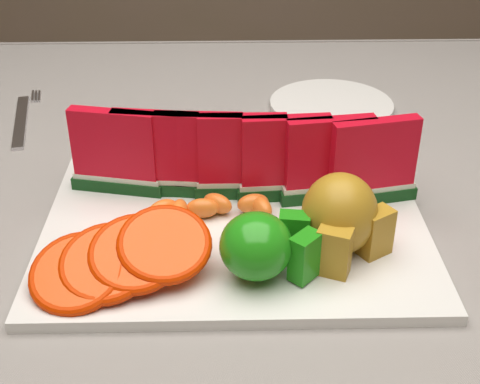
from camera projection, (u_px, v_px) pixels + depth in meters
name	position (u px, v px, depth m)	size (l,w,h in m)	color
table	(166.00, 253.00, 0.85)	(1.40, 0.90, 0.75)	#4E2C21
tablecloth	(163.00, 212.00, 0.82)	(1.53, 1.03, 0.20)	gray
platter	(235.00, 227.00, 0.71)	(0.40, 0.30, 0.01)	silver
apple_cluster	(264.00, 246.00, 0.61)	(0.11, 0.09, 0.06)	#347B19
pear_cluster	(341.00, 217.00, 0.64)	(0.09, 0.09, 0.08)	#A4781A
side_plate	(331.00, 105.00, 0.98)	(0.22, 0.22, 0.01)	silver
fork	(22.00, 119.00, 0.94)	(0.05, 0.19, 0.00)	silver
watermelon_row	(242.00, 159.00, 0.73)	(0.39, 0.07, 0.10)	#10350E
orange_fan_front	(121.00, 258.00, 0.61)	(0.18, 0.13, 0.05)	orange
orange_fan_back	(218.00, 154.00, 0.79)	(0.29, 0.11, 0.04)	orange
tangerine_segments	(213.00, 207.00, 0.71)	(0.14, 0.05, 0.02)	#E4530C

